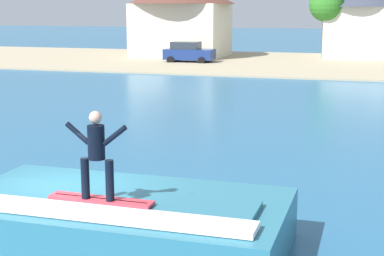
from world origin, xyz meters
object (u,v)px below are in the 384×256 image
at_px(house_small_cottage, 358,19).
at_px(car_near_shore, 188,52).
at_px(surfboard, 101,200).
at_px(house_with_chimney, 182,13).
at_px(wave_crest, 120,222).
at_px(surfer, 96,151).
at_px(tree_tall_bare, 326,6).

bearing_deg(house_small_cottage, car_near_shore, -145.96).
xyz_separation_m(surfboard, car_near_shore, (-10.68, 40.08, -0.25)).
bearing_deg(surfboard, house_small_cottage, 86.39).
bearing_deg(house_with_chimney, wave_crest, -73.64).
xyz_separation_m(surfer, house_with_chimney, (-13.08, 45.71, 2.09)).
xyz_separation_m(surfer, car_near_shore, (-10.66, 40.16, -1.23)).
bearing_deg(house_with_chimney, surfboard, -73.99).
xyz_separation_m(house_with_chimney, tree_tall_bare, (13.47, 1.11, 0.67)).
height_order(wave_crest, house_with_chimney, house_with_chimney).
height_order(car_near_shore, house_with_chimney, house_with_chimney).
xyz_separation_m(surfboard, surfer, (-0.02, -0.08, 0.98)).
height_order(surfboard, car_near_shore, car_near_shore).
distance_m(car_near_shore, house_small_cottage, 16.87).
distance_m(wave_crest, surfboard, 0.90).
bearing_deg(house_small_cottage, house_with_chimney, -166.95).
height_order(wave_crest, surfer, surfer).
height_order(surfer, tree_tall_bare, tree_tall_bare).
height_order(wave_crest, surfboard, surfboard).
distance_m(wave_crest, house_small_cottage, 48.97).
bearing_deg(house_with_chimney, house_small_cottage, 13.05).
relative_size(car_near_shore, house_small_cottage, 0.53).
relative_size(surfer, house_small_cottage, 0.21).
bearing_deg(house_with_chimney, tree_tall_bare, 4.69).
height_order(house_with_chimney, house_small_cottage, house_with_chimney).
distance_m(wave_crest, car_near_shore, 40.92).
bearing_deg(surfboard, car_near_shore, 104.92).
bearing_deg(wave_crest, house_small_cottage, 86.48).
distance_m(surfer, house_small_cottage, 49.59).
relative_size(surfboard, house_with_chimney, 0.20).
bearing_deg(wave_crest, surfer, -100.98).
bearing_deg(car_near_shore, surfer, -75.13).
height_order(surfer, car_near_shore, surfer).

